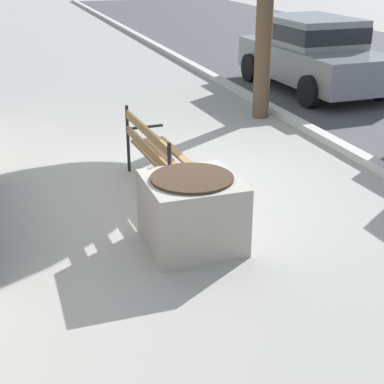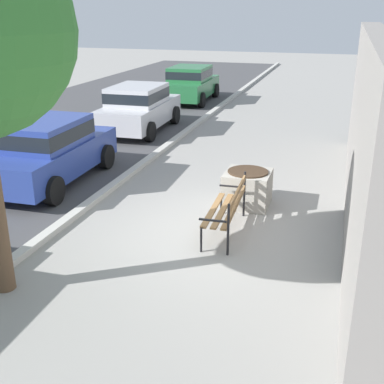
{
  "view_description": "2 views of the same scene",
  "coord_description": "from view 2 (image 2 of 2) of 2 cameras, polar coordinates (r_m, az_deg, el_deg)",
  "views": [
    {
      "loc": [
        6.88,
        -2.1,
        2.92
      ],
      "look_at": [
        1.63,
        -0.32,
        0.6
      ],
      "focal_mm": 54.6,
      "sensor_mm": 36.0,
      "label": 1
    },
    {
      "loc": [
        -8.18,
        -2.1,
        4.02
      ],
      "look_at": [
        0.12,
        0.46,
        0.75
      ],
      "focal_mm": 46.15,
      "sensor_mm": 36.0,
      "label": 2
    }
  ],
  "objects": [
    {
      "name": "ground_plane",
      "position": [
        9.36,
        2.46,
        -4.84
      ],
      "size": [
        80.0,
        80.0,
        0.0
      ],
      "primitive_type": "plane",
      "color": "gray"
    },
    {
      "name": "building_wall_behind",
      "position": [
        9.95,
        19.67,
        6.57
      ],
      "size": [
        12.0,
        0.5,
        3.62
      ],
      "primitive_type": "cube",
      "color": "gray",
      "rests_on": "ground"
    },
    {
      "name": "parked_car_blue",
      "position": [
        12.31,
        -16.38,
        4.8
      ],
      "size": [
        4.15,
        2.02,
        1.56
      ],
      "color": "navy",
      "rests_on": "ground"
    },
    {
      "name": "curb_stone",
      "position": [
        10.37,
        -13.23,
        -2.39
      ],
      "size": [
        60.0,
        0.2,
        0.12
      ],
      "primitive_type": "cube",
      "color": "#B2AFA8",
      "rests_on": "ground"
    },
    {
      "name": "parked_car_silver",
      "position": [
        17.11,
        -6.18,
        9.79
      ],
      "size": [
        4.15,
        2.02,
        1.56
      ],
      "color": "#B7B7BC",
      "rests_on": "ground"
    },
    {
      "name": "park_bench",
      "position": [
        9.19,
        4.24,
        -1.65
      ],
      "size": [
        1.82,
        0.61,
        0.95
      ],
      "color": "olive",
      "rests_on": "ground"
    },
    {
      "name": "concrete_planter",
      "position": [
        10.62,
        6.41,
        0.45
      ],
      "size": [
        0.95,
        0.95,
        0.77
      ],
      "color": "gray",
      "rests_on": "ground"
    },
    {
      "name": "parked_car_green",
      "position": [
        22.61,
        -0.18,
        12.53
      ],
      "size": [
        4.15,
        2.02,
        1.56
      ],
      "color": "#236638",
      "rests_on": "ground"
    }
  ]
}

